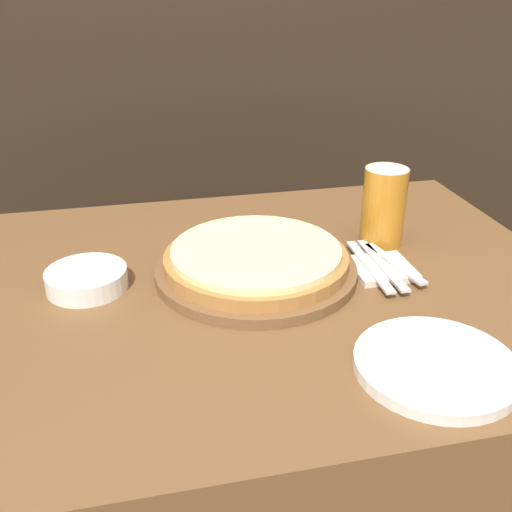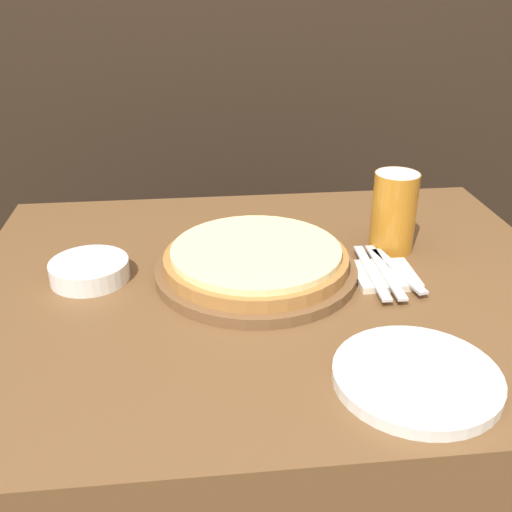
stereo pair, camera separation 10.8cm
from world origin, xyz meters
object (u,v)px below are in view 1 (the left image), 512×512
object	(u,v)px
side_bowl	(87,279)
dinner_knife	(382,264)
spoon	(394,263)
pizza_on_board	(256,263)
dinner_plate	(436,365)
fork	(369,266)
beer_glass	(384,204)

from	to	relation	value
side_bowl	dinner_knife	world-z (taller)	side_bowl
spoon	dinner_knife	bearing A→B (deg)	180.00
pizza_on_board	spoon	bearing A→B (deg)	-7.83
pizza_on_board	dinner_knife	size ratio (longest dim) A/B	1.76
pizza_on_board	side_bowl	distance (m)	0.30
dinner_plate	fork	world-z (taller)	dinner_plate
pizza_on_board	beer_glass	xyz separation A→B (m)	(0.28, 0.08, 0.06)
side_bowl	pizza_on_board	bearing A→B (deg)	-3.61
beer_glass	dinner_knife	size ratio (longest dim) A/B	0.76
dinner_plate	dinner_knife	xyz separation A→B (m)	(0.05, 0.30, 0.01)
pizza_on_board	dinner_plate	size ratio (longest dim) A/B	1.60
dinner_plate	beer_glass	bearing A→B (deg)	77.18
dinner_plate	fork	distance (m)	0.30
dinner_knife	spoon	world-z (taller)	same
pizza_on_board	dinner_plate	xyz separation A→B (m)	(0.18, -0.33, -0.02)
beer_glass	spoon	xyz separation A→B (m)	(-0.02, -0.12, -0.07)
dinner_plate	spoon	bearing A→B (deg)	76.40
side_bowl	dinner_knife	size ratio (longest dim) A/B	0.68
side_bowl	fork	distance (m)	0.51
fork	dinner_knife	size ratio (longest dim) A/B	1.00
beer_glass	dinner_plate	xyz separation A→B (m)	(-0.09, -0.41, -0.08)
pizza_on_board	spoon	size ratio (longest dim) A/B	2.07
dinner_plate	spoon	size ratio (longest dim) A/B	1.30
beer_glass	spoon	bearing A→B (deg)	-100.82
side_bowl	dinner_knife	distance (m)	0.54
dinner_knife	spoon	xyz separation A→B (m)	(0.02, 0.00, 0.00)
fork	spoon	bearing A→B (deg)	0.00
side_bowl	spoon	size ratio (longest dim) A/B	0.80
dinner_knife	spoon	bearing A→B (deg)	0.00
beer_glass	dinner_plate	size ratio (longest dim) A/B	0.69
pizza_on_board	spoon	world-z (taller)	pizza_on_board
fork	dinner_knife	world-z (taller)	same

